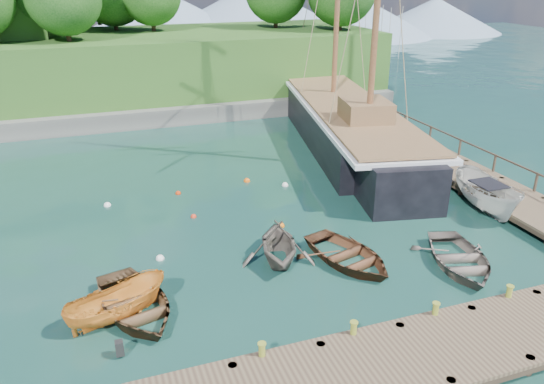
{
  "coord_description": "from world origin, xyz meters",
  "views": [
    {
      "loc": [
        -7.88,
        -16.92,
        11.11
      ],
      "look_at": [
        -0.72,
        3.26,
        2.0
      ],
      "focal_mm": 35.0,
      "sensor_mm": 36.0,
      "label": 1
    }
  ],
  "objects": [
    {
      "name": "mooring_buoy_4",
      "position": [
        -3.93,
        9.13,
        0.0
      ],
      "size": [
        0.3,
        0.3,
        0.3
      ],
      "primitive_type": "sphere",
      "color": "red",
      "rests_on": "ground"
    },
    {
      "name": "distant_ridge",
      "position": [
        4.3,
        70.0,
        4.35
      ],
      "size": [
        117.0,
        40.0,
        10.0
      ],
      "color": "#728CA5",
      "rests_on": "ground"
    },
    {
      "name": "schooner",
      "position": [
        8.21,
        13.39,
        1.19
      ],
      "size": [
        9.51,
        28.72,
        21.48
      ],
      "rotation": [
        0.0,
        0.0,
        -0.2
      ],
      "color": "black",
      "rests_on": "ground"
    },
    {
      "name": "rowboat_2",
      "position": [
        1.3,
        -0.29,
        0.0
      ],
      "size": [
        4.18,
        5.06,
        0.91
      ],
      "primitive_type": "imported",
      "rotation": [
        0.0,
        0.0,
        0.27
      ],
      "color": "#54311D",
      "rests_on": "ground"
    },
    {
      "name": "cabin_boat_white",
      "position": [
        10.0,
        1.98,
        0.0
      ],
      "size": [
        2.68,
        5.18,
        1.91
      ],
      "primitive_type": "imported",
      "rotation": [
        0.0,
        0.0,
        -0.17
      ],
      "color": "beige",
      "rests_on": "ground"
    },
    {
      "name": "dock_east",
      "position": [
        11.5,
        7.0,
        0.43
      ],
      "size": [
        3.2,
        24.0,
        1.1
      ],
      "color": "#49372A",
      "rests_on": "ground"
    },
    {
      "name": "bollard_2",
      "position": [
        2.0,
        -5.1,
        0.0
      ],
      "size": [
        0.26,
        0.26,
        0.45
      ],
      "primitive_type": "cylinder",
      "color": "olive",
      "rests_on": "ground"
    },
    {
      "name": "mooring_buoy_0",
      "position": [
        -5.87,
        2.56,
        0.0
      ],
      "size": [
        0.35,
        0.35,
        0.35
      ],
      "primitive_type": "sphere",
      "color": "white",
      "rests_on": "ground"
    },
    {
      "name": "mooring_buoy_3",
      "position": [
        1.83,
        8.29,
        0.0
      ],
      "size": [
        0.36,
        0.36,
        0.36
      ],
      "primitive_type": "sphere",
      "color": "silver",
      "rests_on": "ground"
    },
    {
      "name": "mooring_buoy_1",
      "position": [
        -3.75,
        6.03,
        0.0
      ],
      "size": [
        0.29,
        0.29,
        0.29
      ],
      "primitive_type": "sphere",
      "color": "red",
      "rests_on": "ground"
    },
    {
      "name": "ground",
      "position": [
        0.0,
        0.0,
        0.0
      ],
      "size": [
        160.0,
        160.0,
        0.0
      ],
      "primitive_type": "plane",
      "color": "#163E36",
      "rests_on": "ground"
    },
    {
      "name": "dock_near",
      "position": [
        2.0,
        -6.5,
        0.43
      ],
      "size": [
        20.0,
        3.2,
        1.1
      ],
      "color": "#49372A",
      "rests_on": "ground"
    },
    {
      "name": "mooring_buoy_6",
      "position": [
        -7.58,
        8.79,
        0.0
      ],
      "size": [
        0.36,
        0.36,
        0.36
      ],
      "primitive_type": "sphere",
      "color": "white",
      "rests_on": "ground"
    },
    {
      "name": "headland",
      "position": [
        -12.88,
        31.36,
        5.54
      ],
      "size": [
        51.0,
        19.31,
        12.9
      ],
      "color": "#474744",
      "rests_on": "ground"
    },
    {
      "name": "rowboat_0",
      "position": [
        -7.24,
        -0.86,
        0.0
      ],
      "size": [
        4.32,
        5.27,
        0.95
      ],
      "primitive_type": "imported",
      "rotation": [
        0.0,
        0.0,
        0.25
      ],
      "color": "brown",
      "rests_on": "ground"
    },
    {
      "name": "bollard_3",
      "position": [
        5.0,
        -5.1,
        0.0
      ],
      "size": [
        0.26,
        0.26,
        0.45
      ],
      "primitive_type": "cylinder",
      "color": "olive",
      "rests_on": "ground"
    },
    {
      "name": "mooring_buoy_5",
      "position": [
        0.03,
        9.6,
        0.0
      ],
      "size": [
        0.37,
        0.37,
        0.37
      ],
      "primitive_type": "sphere",
      "color": "#F5600D",
      "rests_on": "ground"
    },
    {
      "name": "rowboat_3",
      "position": [
        5.39,
        -2.02,
        0.0
      ],
      "size": [
        4.26,
        5.12,
        0.91
      ],
      "primitive_type": "imported",
      "rotation": [
        0.0,
        0.0,
        -0.29
      ],
      "color": "#675B53",
      "rests_on": "ground"
    },
    {
      "name": "bollard_0",
      "position": [
        -4.0,
        -5.1,
        0.0
      ],
      "size": [
        0.26,
        0.26,
        0.45
      ],
      "primitive_type": "cylinder",
      "color": "olive",
      "rests_on": "ground"
    },
    {
      "name": "motorboat_orange",
      "position": [
        -7.82,
        -1.04,
        0.0
      ],
      "size": [
        3.88,
        2.49,
        1.4
      ],
      "primitive_type": "imported",
      "rotation": [
        0.0,
        0.0,
        1.91
      ],
      "color": "orange",
      "rests_on": "ground"
    },
    {
      "name": "bollard_1",
      "position": [
        -1.0,
        -5.1,
        0.0
      ],
      "size": [
        0.26,
        0.26,
        0.45
      ],
      "primitive_type": "cylinder",
      "color": "olive",
      "rests_on": "ground"
    },
    {
      "name": "rowboat_1",
      "position": [
        -1.32,
        0.82,
        0.0
      ],
      "size": [
        3.81,
        4.16,
        1.85
      ],
      "primitive_type": "imported",
      "rotation": [
        0.0,
        0.0,
        -0.25
      ],
      "color": "#60584F",
      "rests_on": "ground"
    },
    {
      "name": "mooring_buoy_2",
      "position": [
        -0.14,
        3.69,
        0.0
      ],
      "size": [
        0.37,
        0.37,
        0.37
      ],
      "primitive_type": "sphere",
      "color": "#DB6109",
      "rests_on": "ground"
    }
  ]
}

